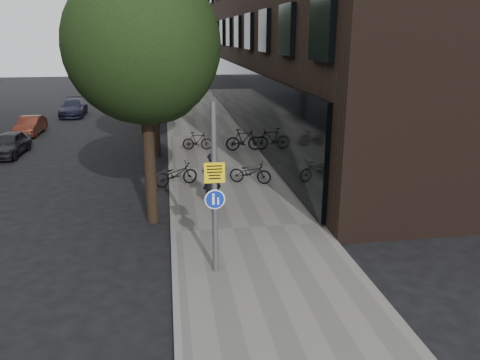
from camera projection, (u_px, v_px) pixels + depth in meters
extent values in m
plane|color=black|center=(264.00, 289.00, 10.74)|extent=(120.00, 120.00, 0.00)
cube|color=slate|center=(223.00, 168.00, 20.19)|extent=(4.50, 60.00, 0.12)
cube|color=slate|center=(170.00, 170.00, 19.86)|extent=(0.15, 60.00, 0.13)
cylinder|color=black|center=(150.00, 172.00, 14.13)|extent=(0.36, 0.36, 3.20)
sphere|color=black|center=(143.00, 45.00, 13.03)|extent=(4.40, 4.40, 4.40)
sphere|color=black|center=(159.00, 79.00, 14.14)|extent=(2.64, 2.64, 2.64)
cylinder|color=black|center=(155.00, 123.00, 22.15)|extent=(0.36, 0.36, 3.20)
sphere|color=black|center=(151.00, 41.00, 21.04)|extent=(5.00, 5.00, 5.00)
sphere|color=black|center=(161.00, 63.00, 22.16)|extent=(3.00, 3.00, 3.00)
cylinder|color=black|center=(158.00, 98.00, 30.64)|extent=(0.36, 0.36, 3.20)
sphere|color=black|center=(155.00, 39.00, 29.54)|extent=(5.00, 5.00, 5.00)
sphere|color=black|center=(162.00, 55.00, 30.65)|extent=(3.00, 3.00, 3.00)
cylinder|color=#595B5E|center=(214.00, 191.00, 10.71)|extent=(0.14, 0.14, 4.08)
cube|color=#DAB80B|center=(214.00, 172.00, 10.58)|extent=(0.47, 0.03, 0.47)
cylinder|color=#0E26A1|center=(215.00, 198.00, 10.76)|extent=(0.42, 0.02, 0.42)
cylinder|color=white|center=(215.00, 198.00, 10.76)|extent=(0.47, 0.02, 0.47)
imported|color=black|center=(212.00, 179.00, 15.54)|extent=(0.73, 0.56, 1.77)
imported|color=black|center=(250.00, 172.00, 17.88)|extent=(1.71, 1.12, 0.85)
imported|color=black|center=(244.00, 140.00, 22.90)|extent=(1.80, 0.52, 1.08)
imported|color=black|center=(176.00, 174.00, 17.59)|extent=(1.79, 1.12, 0.89)
imported|color=black|center=(197.00, 141.00, 23.09)|extent=(1.51, 0.60, 0.89)
imported|color=black|center=(9.00, 144.00, 22.41)|extent=(1.47, 3.37, 1.13)
imported|color=#5E261A|center=(30.00, 126.00, 27.10)|extent=(1.19, 3.24, 1.06)
imported|color=#1C1E33|center=(73.00, 108.00, 33.44)|extent=(1.81, 4.13, 1.18)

